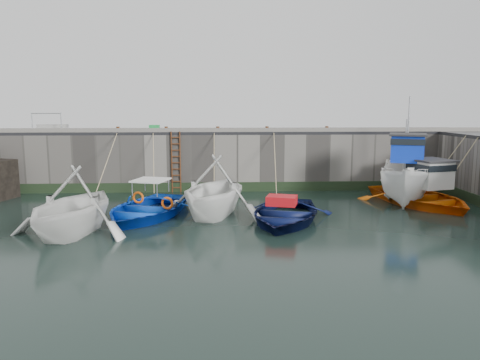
{
  "coord_description": "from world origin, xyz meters",
  "views": [
    {
      "loc": [
        0.16,
        -14.48,
        4.48
      ],
      "look_at": [
        1.18,
        6.29,
        1.2
      ],
      "focal_mm": 35.0,
      "sensor_mm": 36.0,
      "label": 1
    }
  ],
  "objects_px": {
    "boat_near_blue": "(146,216)",
    "bollard_b": "(166,129)",
    "boat_near_navy": "(284,221)",
    "fish_crate": "(154,128)",
    "boat_near_white": "(74,233)",
    "boat_near_blacktrim": "(214,215)",
    "ladder": "(176,162)",
    "bollard_d": "(267,129)",
    "bollard_e": "(327,129)",
    "bollard_a": "(118,129)",
    "boat_far_orange": "(420,196)",
    "bollard_c": "(218,129)",
    "boat_far_white": "(405,181)"
  },
  "relations": [
    {
      "from": "ladder",
      "to": "boat_near_blacktrim",
      "type": "distance_m",
      "value": 5.93
    },
    {
      "from": "boat_near_navy",
      "to": "fish_crate",
      "type": "height_order",
      "value": "fish_crate"
    },
    {
      "from": "bollard_a",
      "to": "bollard_b",
      "type": "relative_size",
      "value": 1.0
    },
    {
      "from": "boat_near_navy",
      "to": "bollard_c",
      "type": "xyz_separation_m",
      "value": [
        -2.6,
        6.79,
        3.3
      ]
    },
    {
      "from": "boat_near_white",
      "to": "bollard_a",
      "type": "relative_size",
      "value": 18.41
    },
    {
      "from": "bollard_b",
      "to": "bollard_c",
      "type": "distance_m",
      "value": 2.7
    },
    {
      "from": "bollard_d",
      "to": "bollard_e",
      "type": "bearing_deg",
      "value": 0.0
    },
    {
      "from": "bollard_a",
      "to": "bollard_e",
      "type": "distance_m",
      "value": 11.0
    },
    {
      "from": "boat_far_orange",
      "to": "boat_near_navy",
      "type": "bearing_deg",
      "value": -172.77
    },
    {
      "from": "boat_near_blacktrim",
      "to": "ladder",
      "type": "bearing_deg",
      "value": 126.98
    },
    {
      "from": "boat_far_white",
      "to": "bollard_c",
      "type": "distance_m",
      "value": 9.73
    },
    {
      "from": "bollard_e",
      "to": "boat_far_white",
      "type": "bearing_deg",
      "value": -47.19
    },
    {
      "from": "boat_near_navy",
      "to": "boat_near_blue",
      "type": "bearing_deg",
      "value": -174.08
    },
    {
      "from": "ladder",
      "to": "boat_near_white",
      "type": "bearing_deg",
      "value": -110.52
    },
    {
      "from": "ladder",
      "to": "boat_near_blue",
      "type": "bearing_deg",
      "value": -98.2
    },
    {
      "from": "bollard_c",
      "to": "bollard_e",
      "type": "bearing_deg",
      "value": 0.0
    },
    {
      "from": "boat_near_navy",
      "to": "bollard_e",
      "type": "relative_size",
      "value": 18.96
    },
    {
      "from": "boat_near_blacktrim",
      "to": "boat_near_navy",
      "type": "relative_size",
      "value": 1.0
    },
    {
      "from": "boat_near_white",
      "to": "fish_crate",
      "type": "distance_m",
      "value": 10.83
    },
    {
      "from": "boat_near_blue",
      "to": "bollard_e",
      "type": "height_order",
      "value": "bollard_e"
    },
    {
      "from": "ladder",
      "to": "boat_far_white",
      "type": "height_order",
      "value": "boat_far_white"
    },
    {
      "from": "boat_near_white",
      "to": "boat_near_navy",
      "type": "distance_m",
      "value": 7.93
    },
    {
      "from": "bollard_c",
      "to": "bollard_a",
      "type": "bearing_deg",
      "value": 180.0
    },
    {
      "from": "boat_near_blue",
      "to": "bollard_b",
      "type": "height_order",
      "value": "bollard_b"
    },
    {
      "from": "boat_near_blacktrim",
      "to": "bollard_c",
      "type": "height_order",
      "value": "bollard_c"
    },
    {
      "from": "boat_far_orange",
      "to": "fish_crate",
      "type": "bearing_deg",
      "value": 140.06
    },
    {
      "from": "boat_near_white",
      "to": "bollard_e",
      "type": "height_order",
      "value": "bollard_e"
    },
    {
      "from": "bollard_b",
      "to": "boat_far_orange",
      "type": "bearing_deg",
      "value": -18.4
    },
    {
      "from": "boat_far_orange",
      "to": "bollard_e",
      "type": "bearing_deg",
      "value": 115.98
    },
    {
      "from": "bollard_a",
      "to": "bollard_d",
      "type": "xyz_separation_m",
      "value": [
        7.8,
        0.0,
        0.0
      ]
    },
    {
      "from": "boat_far_white",
      "to": "bollard_b",
      "type": "distance_m",
      "value": 12.24
    },
    {
      "from": "boat_near_white",
      "to": "boat_far_white",
      "type": "height_order",
      "value": "boat_far_white"
    },
    {
      "from": "boat_far_orange",
      "to": "bollard_b",
      "type": "distance_m",
      "value": 12.99
    },
    {
      "from": "boat_near_white",
      "to": "bollard_b",
      "type": "distance_m",
      "value": 9.27
    },
    {
      "from": "boat_near_white",
      "to": "boat_far_white",
      "type": "relative_size",
      "value": 0.8
    },
    {
      "from": "bollard_a",
      "to": "bollard_d",
      "type": "relative_size",
      "value": 1.0
    },
    {
      "from": "boat_far_white",
      "to": "fish_crate",
      "type": "height_order",
      "value": "boat_far_white"
    },
    {
      "from": "boat_far_orange",
      "to": "bollard_e",
      "type": "distance_m",
      "value": 6.06
    },
    {
      "from": "boat_far_white",
      "to": "bollard_d",
      "type": "xyz_separation_m",
      "value": [
        -6.26,
        3.3,
        2.31
      ]
    },
    {
      "from": "boat_near_blue",
      "to": "bollard_b",
      "type": "relative_size",
      "value": 19.88
    },
    {
      "from": "boat_near_blacktrim",
      "to": "bollard_b",
      "type": "height_order",
      "value": "bollard_b"
    },
    {
      "from": "boat_near_blue",
      "to": "bollard_d",
      "type": "xyz_separation_m",
      "value": [
        5.58,
        5.75,
        3.3
      ]
    },
    {
      "from": "ladder",
      "to": "bollard_e",
      "type": "relative_size",
      "value": 11.43
    },
    {
      "from": "boat_far_orange",
      "to": "fish_crate",
      "type": "distance_m",
      "value": 14.46
    },
    {
      "from": "boat_near_navy",
      "to": "bollard_d",
      "type": "relative_size",
      "value": 18.96
    },
    {
      "from": "bollard_a",
      "to": "fish_crate",
      "type": "bearing_deg",
      "value": 49.14
    },
    {
      "from": "boat_near_navy",
      "to": "bollard_b",
      "type": "relative_size",
      "value": 18.96
    },
    {
      "from": "boat_near_blacktrim",
      "to": "bollard_e",
      "type": "relative_size",
      "value": 19.02
    },
    {
      "from": "boat_near_white",
      "to": "boat_near_navy",
      "type": "xyz_separation_m",
      "value": [
        7.78,
        1.51,
        0.0
      ]
    },
    {
      "from": "ladder",
      "to": "boat_near_navy",
      "type": "distance_m",
      "value": 8.2
    }
  ]
}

